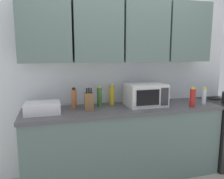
{
  "coord_description": "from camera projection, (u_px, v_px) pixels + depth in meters",
  "views": [
    {
      "loc": [
        -0.87,
        -2.82,
        1.56
      ],
      "look_at": [
        -0.14,
        -0.25,
        1.12
      ],
      "focal_mm": 35.68,
      "sensor_mm": 36.0,
      "label": 1
    }
  ],
  "objects": [
    {
      "name": "bottle_green_oil",
      "position": [
        99.0,
        97.0,
        2.76
      ],
      "size": [
        0.06,
        0.06,
        0.25
      ],
      "color": "#386B2D",
      "rests_on": "counter_run"
    },
    {
      "name": "bottle_spice_jar",
      "position": [
        74.0,
        99.0,
        2.66
      ],
      "size": [
        0.06,
        0.06,
        0.25
      ],
      "color": "#BC6638",
      "rests_on": "counter_run"
    },
    {
      "name": "bottle_red_sauce",
      "position": [
        193.0,
        97.0,
        2.76
      ],
      "size": [
        0.07,
        0.07,
        0.24
      ],
      "color": "red",
      "rests_on": "counter_run"
    },
    {
      "name": "dish_rack",
      "position": [
        42.0,
        108.0,
        2.46
      ],
      "size": [
        0.38,
        0.3,
        0.12
      ],
      "primitive_type": "cube",
      "color": "silver",
      "rests_on": "counter_run"
    },
    {
      "name": "counter_run",
      "position": [
        124.0,
        142.0,
        2.8
      ],
      "size": [
        2.42,
        0.63,
        0.9
      ],
      "color": "slate",
      "rests_on": "ground_plane"
    },
    {
      "name": "bottle_clear_tall",
      "position": [
        204.0,
        96.0,
        2.88
      ],
      "size": [
        0.05,
        0.05,
        0.22
      ],
      "color": "silver",
      "rests_on": "counter_run"
    },
    {
      "name": "microwave",
      "position": [
        145.0,
        95.0,
        2.8
      ],
      "size": [
        0.48,
        0.37,
        0.28
      ],
      "color": "silver",
      "rests_on": "counter_run"
    },
    {
      "name": "wall_back_with_cabinets",
      "position": [
        119.0,
        52.0,
        2.84
      ],
      "size": [
        3.29,
        0.38,
        2.6
      ],
      "color": "white",
      "rests_on": "ground_plane"
    },
    {
      "name": "bottle_white_jar",
      "position": [
        192.0,
        96.0,
        2.93
      ],
      "size": [
        0.07,
        0.07,
        0.22
      ],
      "color": "white",
      "rests_on": "counter_run"
    },
    {
      "name": "bottle_soy_dark",
      "position": [
        164.0,
        94.0,
        3.05
      ],
      "size": [
        0.07,
        0.07,
        0.21
      ],
      "color": "black",
      "rests_on": "counter_run"
    },
    {
      "name": "knife_block",
      "position": [
        89.0,
        101.0,
        2.59
      ],
      "size": [
        0.11,
        0.13,
        0.26
      ],
      "color": "brown",
      "rests_on": "counter_run"
    },
    {
      "name": "bottle_yellow_mustard",
      "position": [
        112.0,
        95.0,
        2.87
      ],
      "size": [
        0.06,
        0.06,
        0.27
      ],
      "color": "gold",
      "rests_on": "counter_run"
    }
  ]
}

